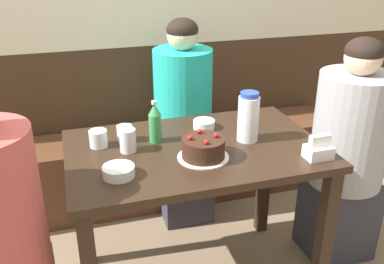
{
  "coord_description": "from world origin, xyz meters",
  "views": [
    {
      "loc": [
        -0.51,
        -1.62,
        1.6
      ],
      "look_at": [
        -0.0,
        0.05,
        0.82
      ],
      "focal_mm": 40.0,
      "sensor_mm": 36.0,
      "label": 1
    }
  ],
  "objects_px": {
    "glass_water_tall": "(128,140)",
    "glass_tumbler_short": "(125,133)",
    "person_grey_tee": "(347,156)",
    "bowl_rice_small": "(119,171)",
    "bench_seat": "(158,166)",
    "birthday_cake": "(203,148)",
    "soju_bottle": "(155,123)",
    "bowl_soup_white": "(204,124)",
    "water_pitcher": "(248,117)",
    "napkin_holder": "(319,150)",
    "person_teal_shirt": "(183,129)",
    "glass_shot_small": "(98,138)"
  },
  "relations": [
    {
      "from": "glass_shot_small",
      "to": "person_teal_shirt",
      "type": "xyz_separation_m",
      "value": [
        0.53,
        0.49,
        -0.22
      ]
    },
    {
      "from": "glass_shot_small",
      "to": "glass_water_tall",
      "type": "bearing_deg",
      "value": -36.26
    },
    {
      "from": "bowl_soup_white",
      "to": "person_grey_tee",
      "type": "height_order",
      "value": "person_grey_tee"
    },
    {
      "from": "person_grey_tee",
      "to": "glass_water_tall",
      "type": "bearing_deg",
      "value": -1.44
    },
    {
      "from": "soju_bottle",
      "to": "person_teal_shirt",
      "type": "relative_size",
      "value": 0.16
    },
    {
      "from": "glass_tumbler_short",
      "to": "person_grey_tee",
      "type": "xyz_separation_m",
      "value": [
        1.11,
        -0.14,
        -0.21
      ]
    },
    {
      "from": "glass_tumbler_short",
      "to": "bowl_rice_small",
      "type": "bearing_deg",
      "value": -103.12
    },
    {
      "from": "bowl_soup_white",
      "to": "person_teal_shirt",
      "type": "distance_m",
      "value": 0.48
    },
    {
      "from": "glass_tumbler_short",
      "to": "glass_shot_small",
      "type": "xyz_separation_m",
      "value": [
        -0.12,
        -0.02,
        0.0
      ]
    },
    {
      "from": "bench_seat",
      "to": "napkin_holder",
      "type": "distance_m",
      "value": 1.31
    },
    {
      "from": "bowl_rice_small",
      "to": "glass_water_tall",
      "type": "xyz_separation_m",
      "value": [
        0.07,
        0.21,
        0.03
      ]
    },
    {
      "from": "bowl_soup_white",
      "to": "glass_shot_small",
      "type": "xyz_separation_m",
      "value": [
        -0.51,
        -0.05,
        0.02
      ]
    },
    {
      "from": "glass_shot_small",
      "to": "soju_bottle",
      "type": "bearing_deg",
      "value": -5.36
    },
    {
      "from": "water_pitcher",
      "to": "person_grey_tee",
      "type": "relative_size",
      "value": 0.19
    },
    {
      "from": "bowl_rice_small",
      "to": "person_grey_tee",
      "type": "xyz_separation_m",
      "value": [
        1.18,
        0.18,
        -0.2
      ]
    },
    {
      "from": "birthday_cake",
      "to": "napkin_holder",
      "type": "xyz_separation_m",
      "value": [
        0.46,
        -0.14,
        -0.01
      ]
    },
    {
      "from": "birthday_cake",
      "to": "water_pitcher",
      "type": "bearing_deg",
      "value": 24.55
    },
    {
      "from": "bowl_rice_small",
      "to": "napkin_holder",
      "type": "bearing_deg",
      "value": -6.2
    },
    {
      "from": "birthday_cake",
      "to": "glass_water_tall",
      "type": "distance_m",
      "value": 0.33
    },
    {
      "from": "bench_seat",
      "to": "birthday_cake",
      "type": "distance_m",
      "value": 1.1
    },
    {
      "from": "soju_bottle",
      "to": "bowl_soup_white",
      "type": "relative_size",
      "value": 1.86
    },
    {
      "from": "water_pitcher",
      "to": "glass_tumbler_short",
      "type": "relative_size",
      "value": 3.11
    },
    {
      "from": "bowl_soup_white",
      "to": "bowl_rice_small",
      "type": "height_order",
      "value": "same"
    },
    {
      "from": "napkin_holder",
      "to": "bowl_soup_white",
      "type": "xyz_separation_m",
      "value": [
        -0.36,
        0.43,
        -0.02
      ]
    },
    {
      "from": "glass_water_tall",
      "to": "glass_tumbler_short",
      "type": "bearing_deg",
      "value": 88.49
    },
    {
      "from": "napkin_holder",
      "to": "person_teal_shirt",
      "type": "distance_m",
      "value": 0.96
    },
    {
      "from": "soju_bottle",
      "to": "glass_water_tall",
      "type": "xyz_separation_m",
      "value": [
        -0.13,
        -0.06,
        -0.04
      ]
    },
    {
      "from": "soju_bottle",
      "to": "napkin_holder",
      "type": "xyz_separation_m",
      "value": [
        0.62,
        -0.36,
        -0.05
      ]
    },
    {
      "from": "bench_seat",
      "to": "person_grey_tee",
      "type": "bearing_deg",
      "value": -44.73
    },
    {
      "from": "birthday_cake",
      "to": "bowl_rice_small",
      "type": "height_order",
      "value": "birthday_cake"
    },
    {
      "from": "glass_tumbler_short",
      "to": "person_teal_shirt",
      "type": "bearing_deg",
      "value": 48.93
    },
    {
      "from": "soju_bottle",
      "to": "bowl_soup_white",
      "type": "xyz_separation_m",
      "value": [
        0.26,
        0.08,
        -0.07
      ]
    },
    {
      "from": "water_pitcher",
      "to": "glass_tumbler_short",
      "type": "xyz_separation_m",
      "value": [
        -0.54,
        0.15,
        -0.08
      ]
    },
    {
      "from": "birthday_cake",
      "to": "glass_water_tall",
      "type": "xyz_separation_m",
      "value": [
        -0.29,
        0.15,
        0.01
      ]
    },
    {
      "from": "soju_bottle",
      "to": "person_grey_tee",
      "type": "height_order",
      "value": "person_grey_tee"
    },
    {
      "from": "bowl_rice_small",
      "to": "person_grey_tee",
      "type": "height_order",
      "value": "person_grey_tee"
    },
    {
      "from": "bowl_soup_white",
      "to": "bench_seat",
      "type": "bearing_deg",
      "value": 98.84
    },
    {
      "from": "birthday_cake",
      "to": "napkin_holder",
      "type": "height_order",
      "value": "birthday_cake"
    },
    {
      "from": "water_pitcher",
      "to": "glass_water_tall",
      "type": "xyz_separation_m",
      "value": [
        -0.54,
        0.04,
        -0.06
      ]
    },
    {
      "from": "bench_seat",
      "to": "soju_bottle",
      "type": "bearing_deg",
      "value": -102.16
    },
    {
      "from": "glass_water_tall",
      "to": "bowl_rice_small",
      "type": "bearing_deg",
      "value": -108.87
    },
    {
      "from": "napkin_holder",
      "to": "bowl_rice_small",
      "type": "xyz_separation_m",
      "value": [
        -0.82,
        0.09,
        -0.02
      ]
    },
    {
      "from": "napkin_holder",
      "to": "glass_water_tall",
      "type": "distance_m",
      "value": 0.81
    },
    {
      "from": "birthday_cake",
      "to": "glass_tumbler_short",
      "type": "bearing_deg",
      "value": 137.62
    },
    {
      "from": "water_pitcher",
      "to": "glass_tumbler_short",
      "type": "height_order",
      "value": "water_pitcher"
    },
    {
      "from": "bench_seat",
      "to": "bowl_soup_white",
      "type": "height_order",
      "value": "bowl_soup_white"
    },
    {
      "from": "person_grey_tee",
      "to": "bowl_rice_small",
      "type": "bearing_deg",
      "value": 8.53
    },
    {
      "from": "bowl_soup_white",
      "to": "person_grey_tee",
      "type": "bearing_deg",
      "value": -13.04
    },
    {
      "from": "bowl_soup_white",
      "to": "glass_tumbler_short",
      "type": "xyz_separation_m",
      "value": [
        -0.39,
        -0.03,
        0.02
      ]
    },
    {
      "from": "glass_tumbler_short",
      "to": "person_teal_shirt",
      "type": "height_order",
      "value": "person_teal_shirt"
    }
  ]
}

